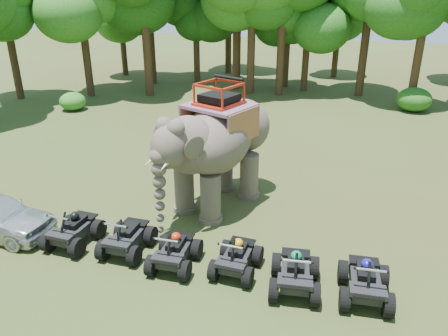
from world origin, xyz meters
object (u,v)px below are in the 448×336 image
at_px(atv_0, 73,226).
at_px(atv_1, 127,233).
at_px(elephant, 217,145).
at_px(atv_2, 174,247).
at_px(atv_5, 366,277).
at_px(atv_3, 237,253).
at_px(atv_4, 295,268).

relative_size(atv_0, atv_1, 1.01).
bearing_deg(atv_0, elephant, 50.12).
xyz_separation_m(atv_2, atv_5, (5.51, 0.23, 0.03)).
relative_size(elephant, atv_1, 3.17).
bearing_deg(atv_1, atv_0, -177.35).
distance_m(atv_0, atv_2, 3.64).
xyz_separation_m(elephant, atv_3, (1.90, -3.96, -1.77)).
height_order(elephant, atv_3, elephant).
bearing_deg(elephant, atv_0, -110.92).
bearing_deg(atv_1, atv_2, -9.63).
relative_size(atv_2, atv_4, 0.95).
bearing_deg(atv_1, atv_5, -1.61).
height_order(atv_3, atv_4, atv_4).
bearing_deg(atv_4, atv_3, 163.70).
bearing_deg(atv_5, atv_0, 175.14).
bearing_deg(atv_0, atv_4, 0.55).
relative_size(atv_1, atv_5, 0.97).
relative_size(elephant, atv_5, 3.09).
bearing_deg(elephant, atv_2, -69.36).
distance_m(atv_0, atv_4, 7.28).
distance_m(elephant, atv_1, 4.69).
height_order(atv_4, atv_5, atv_4).
bearing_deg(atv_3, elephant, 116.82).
bearing_deg(atv_0, atv_2, -0.66).
relative_size(elephant, atv_3, 3.34).
relative_size(atv_1, atv_4, 0.97).
distance_m(atv_0, atv_1, 1.90).
bearing_deg(elephant, atv_5, -15.85).
xyz_separation_m(atv_4, atv_5, (1.87, 0.19, -0.00)).
height_order(elephant, atv_2, elephant).
relative_size(elephant, atv_4, 3.08).
distance_m(atv_0, atv_5, 9.15).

